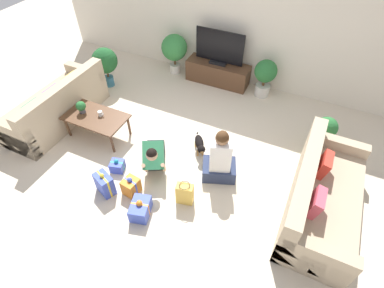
# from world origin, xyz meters

# --- Properties ---
(ground_plane) EXTENTS (16.00, 16.00, 0.00)m
(ground_plane) POSITION_xyz_m (0.00, 0.00, 0.00)
(ground_plane) COLOR beige
(wall_back) EXTENTS (8.40, 0.06, 2.60)m
(wall_back) POSITION_xyz_m (0.00, 2.63, 1.30)
(wall_back) COLOR silver
(wall_back) RESTS_ON ground_plane
(sofa_left) EXTENTS (0.89, 2.06, 0.87)m
(sofa_left) POSITION_xyz_m (-2.40, -0.18, 0.31)
(sofa_left) COLOR tan
(sofa_left) RESTS_ON ground_plane
(sofa_right) EXTENTS (0.89, 2.06, 0.87)m
(sofa_right) POSITION_xyz_m (2.40, -0.17, 0.31)
(sofa_right) COLOR tan
(sofa_right) RESTS_ON ground_plane
(coffee_table) EXTENTS (1.10, 0.63, 0.44)m
(coffee_table) POSITION_xyz_m (-1.44, -0.20, 0.39)
(coffee_table) COLOR brown
(coffee_table) RESTS_ON ground_plane
(tv_console) EXTENTS (1.38, 0.45, 0.47)m
(tv_console) POSITION_xyz_m (-0.14, 2.34, 0.23)
(tv_console) COLOR brown
(tv_console) RESTS_ON ground_plane
(tv) EXTENTS (1.05, 0.20, 0.73)m
(tv) POSITION_xyz_m (-0.14, 2.34, 0.79)
(tv) COLOR black
(tv) RESTS_ON tv_console
(potted_plant_back_right) EXTENTS (0.46, 0.46, 0.80)m
(potted_plant_back_right) POSITION_xyz_m (0.89, 2.29, 0.49)
(potted_plant_back_right) COLOR beige
(potted_plant_back_right) RESTS_ON ground_plane
(potted_plant_corner_right) EXTENTS (0.37, 0.37, 0.64)m
(potted_plant_corner_right) POSITION_xyz_m (2.25, 1.21, 0.34)
(potted_plant_corner_right) COLOR beige
(potted_plant_corner_right) RESTS_ON ground_plane
(potted_plant_back_left) EXTENTS (0.57, 0.57, 0.91)m
(potted_plant_back_left) POSITION_xyz_m (-1.18, 2.29, 0.59)
(potted_plant_back_left) COLOR beige
(potted_plant_back_left) RESTS_ON ground_plane
(potted_plant_corner_left) EXTENTS (0.53, 0.53, 0.87)m
(potted_plant_corner_left) POSITION_xyz_m (-2.25, 1.20, 0.58)
(potted_plant_corner_left) COLOR #336B84
(potted_plant_corner_left) RESTS_ON ground_plane
(person_kneeling) EXTENTS (0.61, 0.78, 0.73)m
(person_kneeling) POSITION_xyz_m (-0.10, -0.47, 0.31)
(person_kneeling) COLOR #23232D
(person_kneeling) RESTS_ON ground_plane
(person_sitting) EXTENTS (0.63, 0.59, 0.99)m
(person_sitting) POSITION_xyz_m (0.89, -0.17, 0.37)
(person_sitting) COLOR #283351
(person_sitting) RESTS_ON ground_plane
(dog) EXTENTS (0.34, 0.45, 0.31)m
(dog) POSITION_xyz_m (0.40, 0.17, 0.20)
(dog) COLOR black
(dog) RESTS_ON ground_plane
(gift_box_a) EXTENTS (0.35, 0.29, 0.41)m
(gift_box_a) POSITION_xyz_m (-0.56, -1.20, 0.18)
(gift_box_a) COLOR #3D51BC
(gift_box_a) RESTS_ON ground_plane
(gift_box_b) EXTENTS (0.24, 0.26, 0.34)m
(gift_box_b) POSITION_xyz_m (-0.19, -1.04, 0.14)
(gift_box_b) COLOR orange
(gift_box_b) RESTS_ON ground_plane
(gift_box_c) EXTENTS (0.34, 0.41, 0.31)m
(gift_box_c) POSITION_xyz_m (0.14, -1.31, 0.12)
(gift_box_c) COLOR #3D51BC
(gift_box_c) RESTS_ON ground_plane
(gift_box_d) EXTENTS (0.26, 0.25, 0.24)m
(gift_box_d) POSITION_xyz_m (-0.66, -0.76, 0.09)
(gift_box_d) COLOR #3D51BC
(gift_box_d) RESTS_ON ground_plane
(gift_bag_a) EXTENTS (0.27, 0.19, 0.39)m
(gift_bag_a) POSITION_xyz_m (0.62, -0.84, 0.19)
(gift_bag_a) COLOR #E5B74C
(gift_bag_a) RESTS_ON ground_plane
(mug) EXTENTS (0.12, 0.08, 0.09)m
(mug) POSITION_xyz_m (-1.37, -0.14, 0.48)
(mug) COLOR silver
(mug) RESTS_ON coffee_table
(tabletop_plant) EXTENTS (0.17, 0.17, 0.22)m
(tabletop_plant) POSITION_xyz_m (-1.72, -0.20, 0.56)
(tabletop_plant) COLOR #4C4C51
(tabletop_plant) RESTS_ON coffee_table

